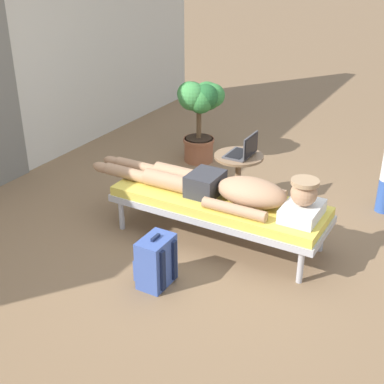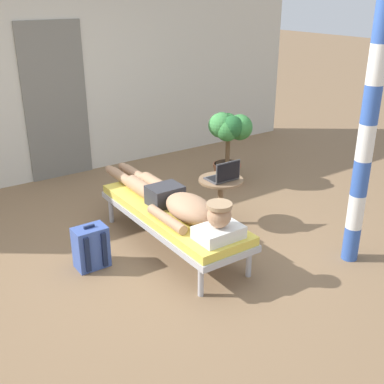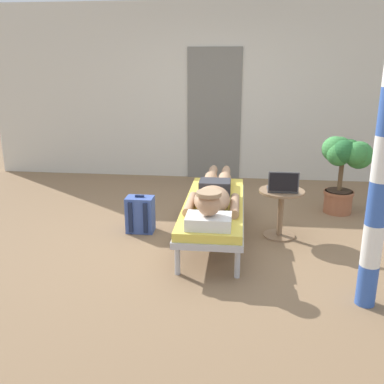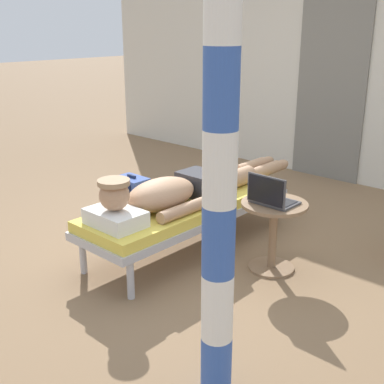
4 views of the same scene
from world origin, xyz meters
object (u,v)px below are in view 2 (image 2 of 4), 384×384
object	(u,v)px
person_reclining	(176,201)
laptop	(224,175)
side_table	(221,193)
potted_plant	(230,135)
lounge_chair	(172,215)
backpack	(91,247)
porch_post	(366,142)

from	to	relation	value
person_reclining	laptop	distance (m)	0.73
person_reclining	side_table	distance (m)	0.76
laptop	potted_plant	bearing A→B (deg)	48.56
lounge_chair	side_table	bearing A→B (deg)	11.33
backpack	potted_plant	size ratio (longest dim) A/B	0.44
laptop	backpack	size ratio (longest dim) A/B	0.73
laptop	potted_plant	xyz separation A→B (m)	(0.82, 0.93, 0.08)
laptop	potted_plant	size ratio (longest dim) A/B	0.32
backpack	lounge_chair	bearing A→B (deg)	-7.85
porch_post	laptop	bearing A→B (deg)	114.06
person_reclining	laptop	bearing A→B (deg)	12.76
side_table	porch_post	world-z (taller)	porch_post
lounge_chair	porch_post	size ratio (longest dim) A/B	0.82
lounge_chair	laptop	xyz separation A→B (m)	(0.71, 0.09, 0.24)
side_table	potted_plant	xyz separation A→B (m)	(0.82, 0.88, 0.31)
potted_plant	porch_post	world-z (taller)	porch_post
side_table	lounge_chair	bearing A→B (deg)	-168.67
side_table	backpack	size ratio (longest dim) A/B	1.23
lounge_chair	potted_plant	xyz separation A→B (m)	(1.53, 1.02, 0.32)
backpack	side_table	bearing A→B (deg)	1.06
person_reclining	side_table	bearing A→B (deg)	16.64
person_reclining	potted_plant	distance (m)	1.88
lounge_chair	laptop	bearing A→B (deg)	7.28
lounge_chair	side_table	size ratio (longest dim) A/B	3.63
person_reclining	laptop	xyz separation A→B (m)	(0.71, 0.16, 0.06)
lounge_chair	laptop	size ratio (longest dim) A/B	6.12
lounge_chair	potted_plant	bearing A→B (deg)	33.70
potted_plant	backpack	bearing A→B (deg)	-158.94
lounge_chair	backpack	xyz separation A→B (m)	(-0.82, 0.11, -0.15)
side_table	laptop	bearing A→B (deg)	-90.00
person_reclining	laptop	world-z (taller)	laptop
backpack	porch_post	xyz separation A→B (m)	(2.09, -1.28, 0.97)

